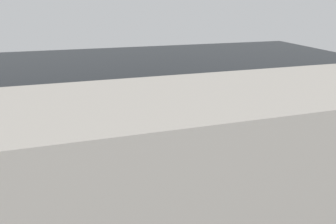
% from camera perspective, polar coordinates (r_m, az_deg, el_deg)
% --- Properties ---
extents(ground_plane, '(60.00, 60.00, 0.00)m').
position_cam_1_polar(ground_plane, '(16.94, 2.42, -1.27)').
color(ground_plane, black).
extents(kerb_strip, '(24.00, 3.20, 0.04)m').
position_cam_1_polar(kerb_strip, '(13.44, 7.87, -8.22)').
color(kerb_strip, gray).
rests_on(kerb_strip, ground).
extents(moving_hatchback, '(4.08, 2.18, 2.06)m').
position_cam_1_polar(moving_hatchback, '(17.39, 6.00, 2.92)').
color(moving_hatchback, blue).
rests_on(moving_hatchback, ground).
extents(parked_sedan, '(4.43, 2.10, 1.98)m').
position_cam_1_polar(parked_sedan, '(19.56, 26.54, 2.74)').
color(parked_sedan, '#474C51').
rests_on(parked_sedan, ground).
extents(fire_hydrant, '(0.42, 0.31, 0.80)m').
position_cam_1_polar(fire_hydrant, '(13.46, -9.04, -6.39)').
color(fire_hydrant, gold).
rests_on(fire_hydrant, ground).
extents(pedestrian, '(0.35, 0.54, 1.62)m').
position_cam_1_polar(pedestrian, '(12.94, -12.14, -5.10)').
color(pedestrian, '#1E8C4C').
rests_on(pedestrian, ground).
extents(metal_railing, '(8.43, 0.04, 1.05)m').
position_cam_1_polar(metal_railing, '(13.05, 19.41, -6.88)').
color(metal_railing, '#B7BABF').
rests_on(metal_railing, ground).
extents(sign_post, '(0.07, 0.44, 2.40)m').
position_cam_1_polar(sign_post, '(12.00, -13.05, -4.17)').
color(sign_post, '#4C4C51').
rests_on(sign_post, ground).
extents(building_block, '(11.33, 2.40, 5.52)m').
position_cam_1_polar(building_block, '(6.68, 22.96, -17.62)').
color(building_block, gray).
rests_on(building_block, ground).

